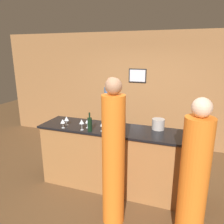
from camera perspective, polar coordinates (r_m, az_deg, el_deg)
ground_plane at (r=4.11m, az=1.61°, el=-18.98°), size 14.00×14.00×0.00m
back_wall at (r=5.55m, az=8.53°, el=5.76°), size 8.00×0.08×2.80m
bar_counter at (r=3.82m, az=1.67°, el=-12.17°), size 2.72×0.66×1.10m
bartender at (r=4.43m, az=-0.09°, el=-3.54°), size 0.29×0.29×1.86m
guest_0 at (r=2.89m, az=20.61°, el=-15.89°), size 0.34×0.34×1.85m
guest_1 at (r=2.94m, az=0.37°, el=-12.08°), size 0.30×0.30×2.03m
wine_bottle_0 at (r=3.48m, az=-5.84°, el=-3.17°), size 0.07×0.07×0.31m
ice_bucket at (r=3.64m, az=11.99°, el=-3.13°), size 0.20×0.20×0.17m
wine_glass_0 at (r=3.47m, az=-2.61°, el=-3.27°), size 0.06×0.06×0.15m
wine_glass_1 at (r=3.64m, az=-6.48°, el=-2.53°), size 0.07×0.07×0.14m
wine_glass_2 at (r=3.54m, az=-7.93°, el=-2.57°), size 0.08×0.08×0.18m
wine_glass_3 at (r=3.70m, az=-12.74°, el=-2.42°), size 0.08×0.08×0.15m
wine_glass_4 at (r=3.83m, az=-11.81°, el=-1.75°), size 0.08×0.08×0.15m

